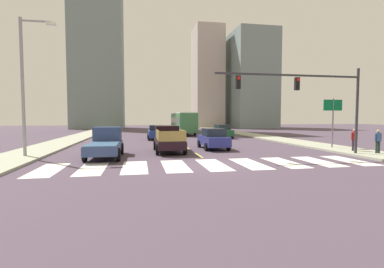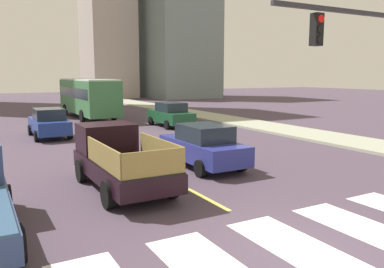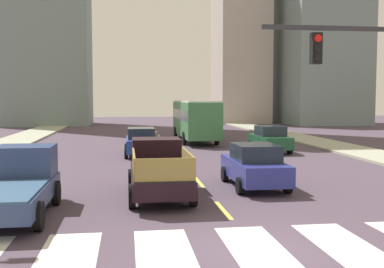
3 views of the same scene
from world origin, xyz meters
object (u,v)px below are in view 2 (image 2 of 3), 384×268
Objects in this scene: sedan_near_right at (171,114)px; sedan_far at (49,123)px; city_bus at (88,95)px; sedan_near_left at (203,146)px; pickup_stakebed at (118,159)px.

sedan_far is (-8.41, -0.90, 0.00)m from sedan_near_right.
city_bus is 20.05m from sedan_near_left.
pickup_stakebed is 15.13m from sedan_near_right.
sedan_near_left is (-4.28, -11.78, 0.00)m from sedan_near_right.
sedan_near_right and sedan_near_left have the same top height.
city_bus is at bearing 60.25° from sedan_far.
sedan_near_left is at bearing -72.05° from sedan_far.
pickup_stakebed reaches higher than sedan_near_right.
pickup_stakebed is 3.97m from sedan_near_left.
sedan_near_right is at bearing 70.40° from sedan_near_left.
sedan_near_left is 11.64m from sedan_far.
sedan_near_left is at bearing -109.13° from sedan_near_right.
city_bus is at bearing 77.22° from pickup_stakebed.
pickup_stakebed is 11.86m from sedan_far.
sedan_near_right is (8.13, 12.76, -0.08)m from pickup_stakebed.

